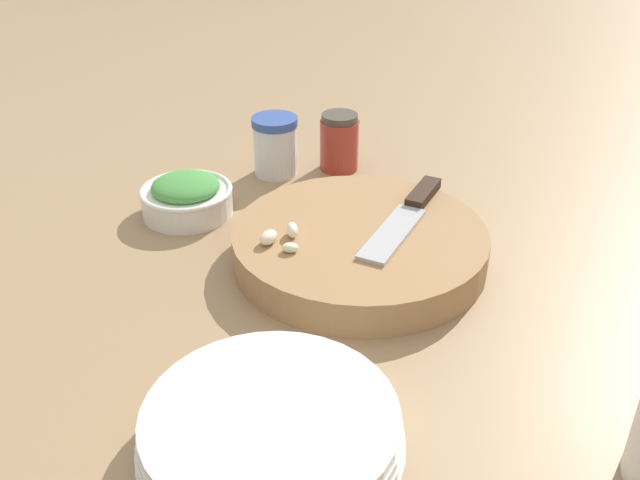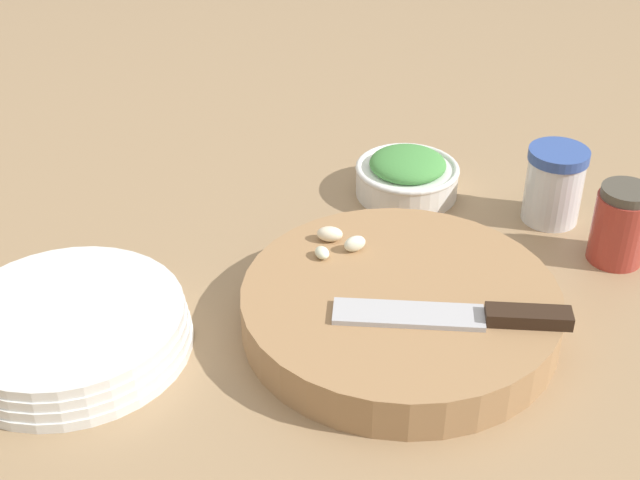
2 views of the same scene
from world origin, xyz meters
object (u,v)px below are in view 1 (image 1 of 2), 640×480
object	(u,v)px
garlic_cloves	(281,236)
spice_jar	(275,146)
chef_knife	(408,213)
herb_bowl	(187,196)
honey_jar	(339,142)
plate_stack	(271,431)
cutting_board	(360,246)

from	to	relation	value
garlic_cloves	spice_jar	bearing A→B (deg)	-28.10
chef_knife	herb_bowl	xyz separation A→B (m)	(0.22, 0.19, -0.02)
garlic_cloves	herb_bowl	xyz separation A→B (m)	(0.19, 0.03, -0.02)
herb_bowl	honey_jar	xyz separation A→B (m)	(0.01, -0.25, 0.02)
honey_jar	spice_jar	bearing A→B (deg)	67.87
plate_stack	herb_bowl	bearing A→B (deg)	-14.46
plate_stack	honey_jar	bearing A→B (deg)	-39.75
cutting_board	garlic_cloves	world-z (taller)	garlic_cloves
garlic_cloves	honey_jar	distance (m)	0.29
honey_jar	garlic_cloves	bearing A→B (deg)	133.25
garlic_cloves	herb_bowl	distance (m)	0.20
garlic_cloves	honey_jar	xyz separation A→B (m)	(0.20, -0.21, -0.01)
chef_knife	garlic_cloves	xyz separation A→B (m)	(0.03, 0.16, 0.00)
cutting_board	honey_jar	world-z (taller)	honey_jar
spice_jar	honey_jar	world-z (taller)	spice_jar
herb_bowl	spice_jar	bearing A→B (deg)	-74.13
chef_knife	garlic_cloves	size ratio (longest dim) A/B	3.41
garlic_cloves	plate_stack	distance (m)	0.27
cutting_board	herb_bowl	xyz separation A→B (m)	(0.22, 0.12, 0.00)
honey_jar	herb_bowl	bearing A→B (deg)	92.25
chef_knife	herb_bowl	bearing A→B (deg)	9.81
spice_jar	plate_stack	bearing A→B (deg)	149.98
chef_knife	garlic_cloves	distance (m)	0.16
spice_jar	plate_stack	xyz separation A→B (m)	(-0.46, 0.27, -0.02)
cutting_board	plate_stack	distance (m)	0.30
garlic_cloves	plate_stack	bearing A→B (deg)	148.03
chef_knife	honey_jar	distance (m)	0.24
garlic_cloves	chef_knife	bearing A→B (deg)	-100.51
herb_bowl	spice_jar	world-z (taller)	spice_jar
cutting_board	herb_bowl	distance (m)	0.25
herb_bowl	cutting_board	bearing A→B (deg)	-150.81
plate_stack	honey_jar	world-z (taller)	honey_jar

